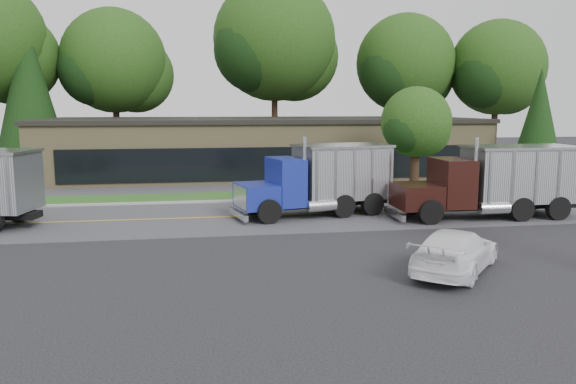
% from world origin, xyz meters
% --- Properties ---
extents(ground, '(140.00, 140.00, 0.00)m').
position_xyz_m(ground, '(0.00, 0.00, 0.00)').
color(ground, '#36363B').
rests_on(ground, ground).
extents(road, '(60.00, 8.00, 0.02)m').
position_xyz_m(road, '(0.00, 9.00, 0.00)').
color(road, '#56565B').
rests_on(road, ground).
extents(center_line, '(60.00, 0.12, 0.01)m').
position_xyz_m(center_line, '(0.00, 9.00, 0.00)').
color(center_line, gold).
rests_on(center_line, ground).
extents(curb, '(60.00, 0.30, 0.12)m').
position_xyz_m(curb, '(0.00, 13.20, 0.00)').
color(curb, '#9E9E99').
rests_on(curb, ground).
extents(grass_verge, '(60.00, 3.40, 0.03)m').
position_xyz_m(grass_verge, '(0.00, 15.00, 0.00)').
color(grass_verge, '#2F5C1F').
rests_on(grass_verge, ground).
extents(far_parking, '(60.00, 7.00, 0.02)m').
position_xyz_m(far_parking, '(0.00, 20.00, 0.00)').
color(far_parking, '#56565B').
rests_on(far_parking, ground).
extents(strip_mall, '(32.00, 12.00, 4.00)m').
position_xyz_m(strip_mall, '(2.00, 26.00, 2.00)').
color(strip_mall, '#94845B').
rests_on(strip_mall, ground).
extents(tree_far_b, '(9.50, 8.94, 13.55)m').
position_xyz_m(tree_far_b, '(-9.86, 34.11, 8.65)').
color(tree_far_b, '#382619').
rests_on(tree_far_b, ground).
extents(tree_far_c, '(11.61, 10.92, 16.55)m').
position_xyz_m(tree_far_c, '(4.18, 34.14, 10.57)').
color(tree_far_c, '#382619').
rests_on(tree_far_c, ground).
extents(tree_far_d, '(9.52, 8.96, 13.58)m').
position_xyz_m(tree_far_d, '(16.15, 33.11, 8.66)').
color(tree_far_d, '#382619').
rests_on(tree_far_d, ground).
extents(tree_far_e, '(9.07, 8.53, 12.93)m').
position_xyz_m(tree_far_e, '(24.14, 31.11, 8.25)').
color(tree_far_e, '#382619').
rests_on(tree_far_e, ground).
extents(evergreen_left, '(5.37, 5.37, 12.21)m').
position_xyz_m(evergreen_left, '(-16.00, 30.00, 6.71)').
color(evergreen_left, '#382619').
rests_on(evergreen_left, ground).
extents(evergreen_right, '(3.43, 3.43, 7.79)m').
position_xyz_m(evergreen_right, '(20.00, 18.00, 4.27)').
color(evergreen_right, '#382619').
rests_on(evergreen_right, ground).
extents(tree_verge, '(4.49, 4.22, 6.40)m').
position_xyz_m(tree_verge, '(10.07, 15.05, 4.07)').
color(tree_verge, '#382619').
rests_on(tree_verge, ground).
extents(dump_truck_blue, '(7.79, 4.10, 3.36)m').
position_xyz_m(dump_truck_blue, '(2.91, 8.96, 1.80)').
color(dump_truck_blue, black).
rests_on(dump_truck_blue, ground).
extents(dump_truck_maroon, '(8.84, 2.68, 3.36)m').
position_xyz_m(dump_truck_maroon, '(10.88, 7.01, 1.81)').
color(dump_truck_maroon, black).
rests_on(dump_truck_maroon, ground).
extents(rally_car, '(4.51, 4.81, 1.36)m').
position_xyz_m(rally_car, '(5.01, -1.03, 0.68)').
color(rally_car, white).
rests_on(rally_car, ground).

